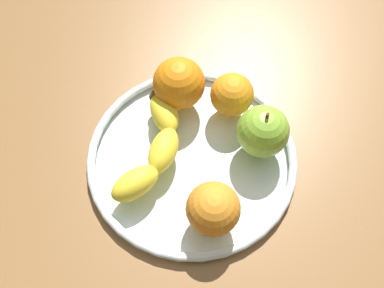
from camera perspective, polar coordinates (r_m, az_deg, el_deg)
name	(u,v)px	position (r cm, az deg, el deg)	size (l,w,h in cm)	color
ground_plane	(192,166)	(62.46, 0.00, -2.97)	(140.52, 140.52, 4.00)	brown
fruit_bowl	(192,157)	(59.84, 0.00, -1.77)	(29.91, 29.91, 1.80)	silver
banana	(155,145)	(57.82, -5.08, -0.19)	(18.95, 9.46, 3.72)	yellow
apple	(263,131)	(57.46, 9.61, 1.72)	(7.23, 7.23, 8.03)	#81B333
orange_back_left	(213,209)	(52.26, 2.90, -8.79)	(6.88, 6.88, 6.88)	orange
orange_front_left	(179,83)	(60.84, -1.80, 8.24)	(7.62, 7.62, 7.62)	orange
orange_center	(232,95)	(60.72, 5.45, 6.69)	(6.32, 6.32, 6.32)	orange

